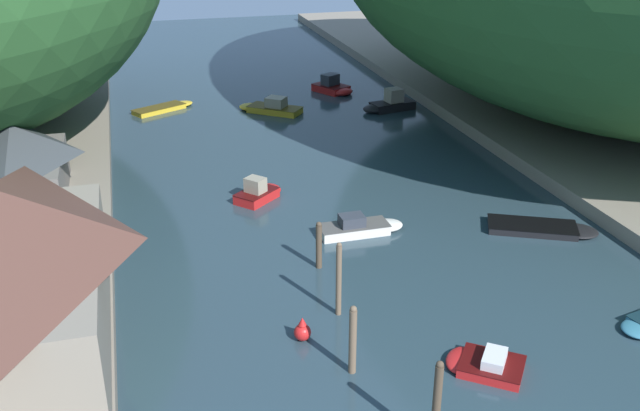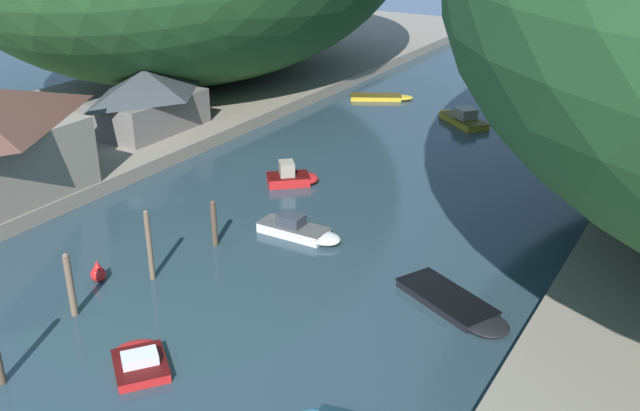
% 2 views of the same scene
% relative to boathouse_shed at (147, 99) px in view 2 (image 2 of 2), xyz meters
% --- Properties ---
extents(water_surface, '(130.00, 130.00, 0.00)m').
position_rel_boathouse_shed_xyz_m(water_surface, '(18.45, 1.28, -3.30)').
color(water_surface, '#283D47').
rests_on(water_surface, ground).
extents(left_bank, '(22.00, 120.00, 0.93)m').
position_rel_boathouse_shed_xyz_m(left_bank, '(-6.01, 1.28, -2.83)').
color(left_bank, gray).
rests_on(left_bank, ground).
extents(boathouse_shed, '(5.47, 8.80, 4.57)m').
position_rel_boathouse_shed_xyz_m(boathouse_shed, '(0.00, 0.00, 0.00)').
color(boathouse_shed, slate).
rests_on(boathouse_shed, left_bank).
extents(boat_far_upstream, '(5.63, 5.01, 1.38)m').
position_rel_boathouse_shed_xyz_m(boat_far_upstream, '(18.31, 16.63, -2.88)').
color(boat_far_upstream, gold).
rests_on(boat_far_upstream, water_surface).
extents(boat_open_rowboat, '(3.55, 3.39, 1.53)m').
position_rel_boathouse_shed_xyz_m(boat_open_rowboat, '(13.89, -1.64, -2.84)').
color(boat_open_rowboat, red).
rests_on(boat_open_rowboat, water_surface).
extents(boat_far_right_bank, '(5.74, 4.15, 0.41)m').
position_rel_boathouse_shed_xyz_m(boat_far_right_bank, '(9.74, 19.73, -3.09)').
color(boat_far_right_bank, gold).
rests_on(boat_far_right_bank, water_surface).
extents(boat_yellow_tender, '(5.02, 2.60, 1.86)m').
position_rel_boathouse_shed_xyz_m(boat_yellow_tender, '(28.40, 14.38, -2.74)').
color(boat_yellow_tender, black).
rests_on(boat_yellow_tender, water_surface).
extents(boat_white_cruiser, '(4.89, 1.60, 1.16)m').
position_rel_boathouse_shed_xyz_m(boat_white_cruiser, '(18.49, -7.90, -2.93)').
color(boat_white_cruiser, silver).
rests_on(boat_white_cruiser, water_surface).
extents(boat_mid_channel, '(3.80, 4.51, 1.68)m').
position_rel_boathouse_shed_xyz_m(boat_mid_channel, '(25.50, 21.30, -2.79)').
color(boat_mid_channel, red).
rests_on(boat_mid_channel, water_surface).
extents(boat_navy_launch, '(6.33, 4.48, 0.41)m').
position_rel_boathouse_shed_xyz_m(boat_navy_launch, '(28.52, -10.51, -3.10)').
color(boat_navy_launch, black).
rests_on(boat_navy_launch, water_surface).
extents(boat_red_skiff, '(3.61, 3.41, 0.84)m').
position_rel_boathouse_shed_xyz_m(boat_red_skiff, '(19.26, -21.00, -3.03)').
color(boat_red_skiff, red).
rests_on(boat_red_skiff, water_surface).
extents(mooring_post_second, '(0.31, 0.31, 3.09)m').
position_rel_boathouse_shed_xyz_m(mooring_post_second, '(14.09, -19.73, -1.74)').
color(mooring_post_second, brown).
rests_on(mooring_post_second, water_surface).
extents(mooring_post_middle, '(0.26, 0.26, 3.65)m').
position_rel_boathouse_shed_xyz_m(mooring_post_middle, '(14.79, -15.52, -1.46)').
color(mooring_post_middle, brown).
rests_on(mooring_post_middle, water_surface).
extents(mooring_post_fourth, '(0.31, 0.31, 2.57)m').
position_rel_boathouse_shed_xyz_m(mooring_post_fourth, '(15.10, -11.08, -2.00)').
color(mooring_post_fourth, '#4C3D2D').
rests_on(mooring_post_fourth, water_surface).
extents(channel_buoy_near, '(0.74, 0.74, 1.11)m').
position_rel_boathouse_shed_xyz_m(channel_buoy_near, '(12.73, -17.04, -2.86)').
color(channel_buoy_near, red).
rests_on(channel_buoy_near, water_surface).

